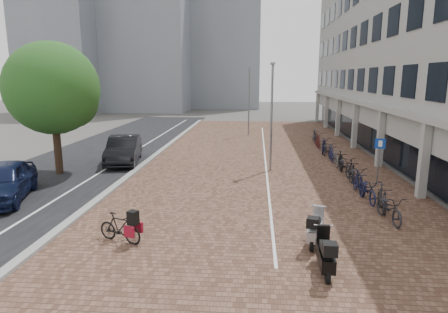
% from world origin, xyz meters
% --- Properties ---
extents(ground, '(140.00, 140.00, 0.00)m').
position_xyz_m(ground, '(0.00, 0.00, 0.00)').
color(ground, '#474442').
rests_on(ground, ground).
extents(plaza_brick, '(14.50, 42.00, 0.04)m').
position_xyz_m(plaza_brick, '(2.00, 12.00, 0.01)').
color(plaza_brick, brown).
rests_on(plaza_brick, ground).
extents(street_asphalt, '(8.00, 50.00, 0.03)m').
position_xyz_m(street_asphalt, '(-9.00, 12.00, 0.01)').
color(street_asphalt, black).
rests_on(street_asphalt, ground).
extents(curb, '(0.35, 42.00, 0.14)m').
position_xyz_m(curb, '(-5.10, 12.00, 0.07)').
color(curb, gray).
rests_on(curb, ground).
extents(lane_line, '(0.12, 44.00, 0.00)m').
position_xyz_m(lane_line, '(-7.00, 12.00, 0.02)').
color(lane_line, white).
rests_on(lane_line, street_asphalt).
extents(parking_line, '(0.10, 30.00, 0.00)m').
position_xyz_m(parking_line, '(2.20, 12.00, 0.04)').
color(parking_line, white).
rests_on(parking_line, plaza_brick).
extents(office_building, '(8.40, 40.00, 15.00)m').
position_xyz_m(office_building, '(12.97, 16.00, 8.44)').
color(office_building, '#969691').
rests_on(office_building, ground).
extents(bg_towers, '(33.00, 23.00, 32.00)m').
position_xyz_m(bg_towers, '(-14.34, 48.94, 13.96)').
color(bg_towers, gray).
rests_on(bg_towers, ground).
extents(car_navy, '(3.36, 5.26, 1.67)m').
position_xyz_m(car_navy, '(-9.17, 2.20, 0.83)').
color(car_navy, '#0E1534').
rests_on(car_navy, ground).
extents(car_dark, '(2.74, 5.30, 1.66)m').
position_xyz_m(car_dark, '(-6.50, 9.84, 0.83)').
color(car_dark, black).
rests_on(car_dark, ground).
extents(hero_bike, '(1.67, 0.99, 1.14)m').
position_xyz_m(hero_bike, '(-2.71, -1.59, 0.51)').
color(hero_bike, black).
rests_on(hero_bike, ground).
extents(scooter_front, '(0.95, 1.72, 1.13)m').
position_xyz_m(scooter_front, '(3.50, -1.23, 0.56)').
color(scooter_front, '#ADADB2').
rests_on(scooter_front, ground).
extents(scooter_mid, '(0.59, 1.70, 1.16)m').
position_xyz_m(scooter_mid, '(3.50, -3.04, 0.58)').
color(scooter_mid, black).
rests_on(scooter_mid, ground).
extents(parking_sign, '(0.48, 0.18, 2.34)m').
position_xyz_m(parking_sign, '(7.50, 5.85, 1.56)').
color(parking_sign, slate).
rests_on(parking_sign, ground).
extents(lamp_near, '(0.12, 0.12, 5.91)m').
position_xyz_m(lamp_near, '(2.41, 8.46, 2.95)').
color(lamp_near, slate).
rests_on(lamp_near, ground).
extents(lamp_far, '(0.12, 0.12, 5.97)m').
position_xyz_m(lamp_far, '(0.89, 21.77, 2.99)').
color(lamp_far, slate).
rests_on(lamp_far, ground).
extents(street_tree, '(4.85, 4.85, 7.05)m').
position_xyz_m(street_tree, '(-9.00, 6.99, 4.48)').
color(street_tree, '#382619').
rests_on(street_tree, ground).
extents(bike_row, '(1.18, 20.45, 1.05)m').
position_xyz_m(bike_row, '(6.37, 10.20, 0.52)').
color(bike_row, black).
rests_on(bike_row, ground).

